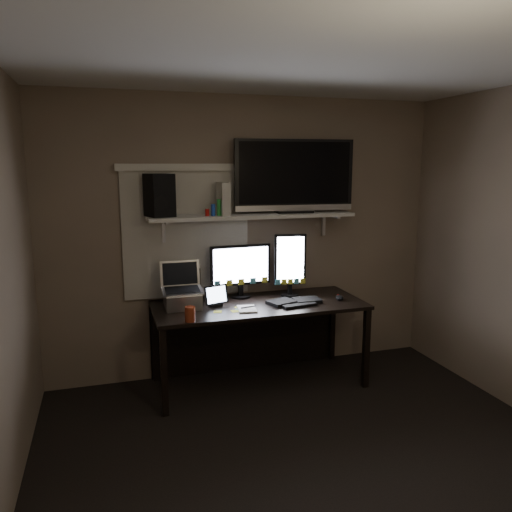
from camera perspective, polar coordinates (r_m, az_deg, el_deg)
name	(u,v)px	position (r m, az deg, el deg)	size (l,w,h in m)	color
floor	(328,479)	(3.39, 8.20, -23.89)	(3.60, 3.60, 0.00)	black
ceiling	(340,49)	(2.86, 9.60, 22.28)	(3.60, 3.60, 0.00)	silver
back_wall	(247,237)	(4.54, -1.07, 2.15)	(3.60, 3.60, 0.00)	brown
window_blinds	(187,235)	(4.40, -7.93, 2.44)	(1.10, 0.02, 1.10)	beige
desk	(255,319)	(4.46, -0.14, -7.20)	(1.80, 0.75, 0.73)	black
wall_shelf	(252,216)	(4.34, -0.44, 4.64)	(1.80, 0.35, 0.03)	beige
monitor_landscape	(241,271)	(4.43, -1.77, -1.69)	(0.55, 0.06, 0.49)	black
monitor_portrait	(290,265)	(4.48, 3.91, -1.01)	(0.29, 0.05, 0.57)	black
keyboard	(294,301)	(4.32, 4.41, -5.18)	(0.46, 0.18, 0.03)	black
mouse	(340,298)	(4.46, 9.53, -4.72)	(0.07, 0.11, 0.04)	black
notepad	(247,309)	(4.11, -1.04, -6.06)	(0.15, 0.21, 0.01)	white
tablet	(216,296)	(4.19, -4.59, -4.55)	(0.21, 0.09, 0.19)	black
file_sorter	(186,283)	(4.42, -8.00, -3.10)	(0.23, 0.11, 0.30)	black
laptop	(182,286)	(4.15, -8.42, -3.44)	(0.33, 0.27, 0.37)	#B1B1B6
cup	(190,314)	(3.83, -7.55, -6.59)	(0.08, 0.08, 0.12)	maroon
sticky_notes	(226,310)	(4.11, -3.42, -6.15)	(0.29, 0.21, 0.00)	yellow
tv	(294,176)	(4.46, 4.38, 9.08)	(1.07, 0.19, 0.64)	black
game_console	(223,199)	(4.25, -3.75, 6.56)	(0.07, 0.23, 0.28)	beige
speaker	(159,195)	(4.19, -11.00, 6.83)	(0.19, 0.23, 0.35)	black
bottles	(216,208)	(4.18, -4.59, 5.52)	(0.21, 0.05, 0.14)	#A50F0C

